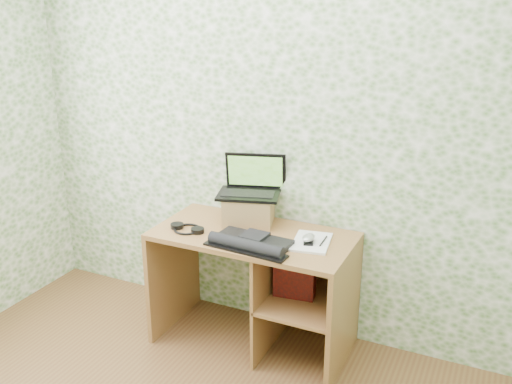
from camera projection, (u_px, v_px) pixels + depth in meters
The scene contains 10 objects.
wall_back at pixel (275, 133), 3.50m from camera, with size 3.50×3.50×0.00m, color white.
desk at pixel (267, 274), 3.50m from camera, with size 1.20×0.60×0.75m.
riser at pixel (249, 209), 3.55m from camera, with size 0.30×0.25×0.18m, color brown.
laptop at pixel (251, 185), 3.53m from camera, with size 0.44×0.37×0.25m.
keyboard at pixel (250, 242), 3.24m from camera, with size 0.51×0.28×0.07m.
headphones at pixel (187, 229), 3.46m from camera, with size 0.23×0.17×0.03m.
notepad at pixel (312, 242), 3.28m from camera, with size 0.20×0.29×0.01m, color silver.
mouse at pixel (309, 239), 3.26m from camera, with size 0.07×0.11×0.04m, color #B8B8BA.
pen at pixel (323, 241), 3.27m from camera, with size 0.01×0.01×0.14m, color black.
red_box at pixel (295, 274), 3.38m from camera, with size 0.25×0.08×0.29m, color maroon.
Camera 1 is at (1.34, -1.40, 2.11)m, focal length 40.00 mm.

